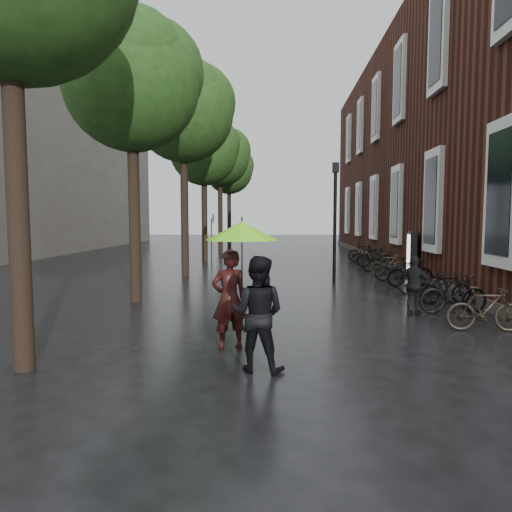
# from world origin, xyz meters

# --- Properties ---
(ground) EXTENTS (120.00, 120.00, 0.00)m
(ground) POSITION_xyz_m (0.00, 0.00, 0.00)
(ground) COLOR black
(brick_building) EXTENTS (10.20, 33.20, 12.00)m
(brick_building) POSITION_xyz_m (10.47, 19.46, 5.99)
(brick_building) COLOR #38160F
(brick_building) RESTS_ON ground
(street_trees) EXTENTS (4.33, 34.03, 8.91)m
(street_trees) POSITION_xyz_m (-3.99, 15.91, 6.34)
(street_trees) COLOR black
(street_trees) RESTS_ON ground
(person_burgundy) EXTENTS (0.79, 0.67, 1.84)m
(person_burgundy) POSITION_xyz_m (-0.88, 2.36, 0.92)
(person_burgundy) COLOR black
(person_burgundy) RESTS_ON ground
(person_black) EXTENTS (1.02, 0.87, 1.82)m
(person_black) POSITION_xyz_m (-0.31, 1.18, 0.91)
(person_black) COLOR black
(person_black) RESTS_ON ground
(lime_umbrella) EXTENTS (1.24, 1.24, 1.81)m
(lime_umbrella) POSITION_xyz_m (-0.60, 1.78, 2.19)
(lime_umbrella) COLOR black
(lime_umbrella) RESTS_ON ground
(pedestrian_walking) EXTENTS (0.93, 0.76, 1.48)m
(pedestrian_walking) POSITION_xyz_m (3.39, 5.53, 0.74)
(pedestrian_walking) COLOR black
(pedestrian_walking) RESTS_ON ground
(parked_bicycles) EXTENTS (2.02, 16.24, 1.03)m
(parked_bicycles) POSITION_xyz_m (4.58, 12.00, 0.49)
(parked_bicycles) COLOR black
(parked_bicycles) RESTS_ON ground
(ad_lightbox) EXTENTS (0.29, 1.24, 1.88)m
(ad_lightbox) POSITION_xyz_m (5.31, 12.48, 0.94)
(ad_lightbox) COLOR black
(ad_lightbox) RESTS_ON ground
(lamp_post) EXTENTS (0.23, 0.23, 4.39)m
(lamp_post) POSITION_xyz_m (2.05, 10.86, 2.67)
(lamp_post) COLOR black
(lamp_post) RESTS_ON ground
(cycle_sign) EXTENTS (0.14, 0.48, 2.62)m
(cycle_sign) POSITION_xyz_m (-3.35, 17.09, 1.73)
(cycle_sign) COLOR #262628
(cycle_sign) RESTS_ON ground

